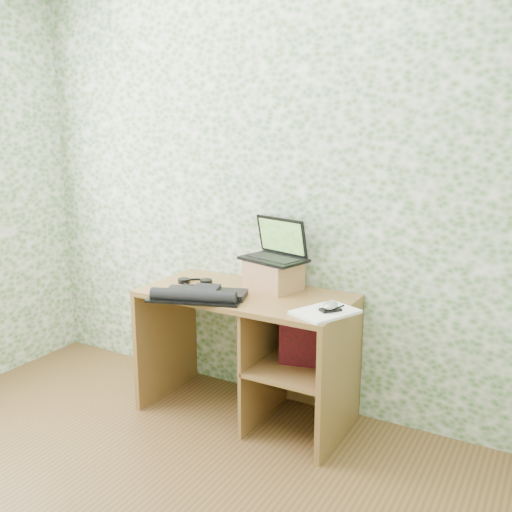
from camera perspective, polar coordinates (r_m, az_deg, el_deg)
The scene contains 10 objects.
wall_back at distance 3.40m, azimuth 1.61°, elevation 6.54°, with size 3.50×3.50×0.00m, color white.
desk at distance 3.33m, azimuth 0.44°, elevation -8.19°, with size 1.20×0.60×0.75m.
riser at distance 3.30m, azimuth 1.76°, elevation -1.90°, with size 0.28×0.24×0.17m, color #9D6846.
laptop at distance 3.30m, azimuth 2.09°, elevation 0.63°, with size 0.41×0.34×0.24m.
keyboard at distance 3.14m, azimuth -5.60°, elevation -3.88°, with size 0.52×0.40×0.07m.
headphones at distance 3.46m, azimuth -6.11°, elevation -2.57°, with size 0.20×0.20×0.03m.
notepad at distance 2.92m, azimuth 6.93°, elevation -5.59°, with size 0.22×0.32×0.01m, color white.
mouse at distance 2.92m, azimuth 7.45°, elevation -5.11°, with size 0.07×0.11×0.04m, color #B5B5B8.
pen at distance 2.94m, azimuth 7.94°, elevation -5.24°, with size 0.01×0.01×0.15m, color black.
red_box at distance 3.17m, azimuth 4.60°, elevation -8.34°, with size 0.24×0.08×0.29m, color maroon.
Camera 1 is at (1.58, -1.24, 1.69)m, focal length 40.00 mm.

